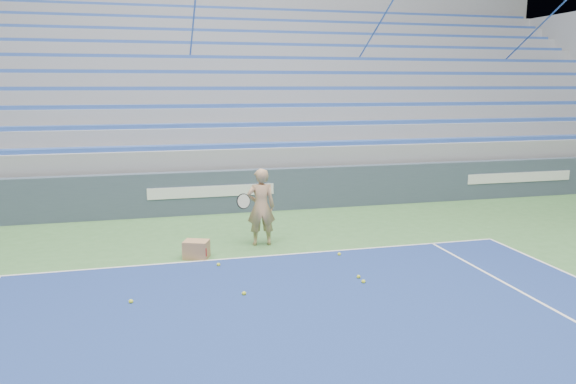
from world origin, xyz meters
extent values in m
cube|color=white|center=(0.00, 11.88, 0.01)|extent=(10.97, 0.05, 0.00)
cube|color=#3A4859|center=(0.00, 15.88, 0.55)|extent=(30.00, 0.30, 1.10)
cube|color=white|center=(0.00, 15.72, 0.60)|extent=(3.20, 0.02, 0.28)
cube|color=white|center=(9.00, 15.72, 0.60)|extent=(3.40, 0.02, 0.28)
cube|color=gray|center=(0.00, 20.43, 0.55)|extent=(30.00, 8.50, 1.10)
cube|color=gray|center=(0.00, 20.43, 1.35)|extent=(30.00, 8.50, 0.50)
cube|color=#3053AD|center=(0.00, 16.56, 1.66)|extent=(29.60, 0.42, 0.11)
cube|color=gray|center=(0.00, 20.86, 1.85)|extent=(30.00, 7.65, 0.50)
cube|color=#3053AD|center=(0.00, 17.41, 2.16)|extent=(29.60, 0.42, 0.11)
cube|color=gray|center=(0.00, 21.28, 2.35)|extent=(30.00, 6.80, 0.50)
cube|color=#3053AD|center=(0.00, 18.26, 2.66)|extent=(29.60, 0.42, 0.11)
cube|color=gray|center=(0.00, 21.71, 2.85)|extent=(30.00, 5.95, 0.50)
cube|color=#3053AD|center=(0.00, 19.11, 3.16)|extent=(29.60, 0.42, 0.11)
cube|color=gray|center=(0.00, 22.13, 3.35)|extent=(30.00, 5.10, 0.50)
cube|color=#3053AD|center=(0.00, 19.96, 3.66)|extent=(29.60, 0.42, 0.11)
cube|color=gray|center=(0.00, 22.56, 3.85)|extent=(30.00, 4.25, 0.50)
cube|color=#3053AD|center=(0.00, 20.81, 4.15)|extent=(29.60, 0.42, 0.11)
cube|color=gray|center=(0.00, 22.98, 4.35)|extent=(30.00, 3.40, 0.50)
cube|color=#3053AD|center=(0.00, 21.66, 4.65)|extent=(29.60, 0.42, 0.11)
cube|color=gray|center=(0.00, 23.41, 4.85)|extent=(30.00, 2.55, 0.50)
cube|color=#3053AD|center=(0.00, 22.51, 5.15)|extent=(29.60, 0.42, 0.11)
cube|color=gray|center=(0.00, 23.84, 5.35)|extent=(30.00, 1.70, 0.50)
cube|color=#3053AD|center=(0.00, 23.36, 5.65)|extent=(29.60, 0.42, 0.11)
cube|color=gray|center=(0.00, 24.26, 5.85)|extent=(30.00, 0.85, 0.50)
cube|color=#3053AD|center=(0.00, 24.21, 6.15)|extent=(29.60, 0.42, 0.11)
cube|color=gray|center=(0.00, 24.98, 3.65)|extent=(31.00, 0.40, 7.30)
cylinder|color=#325EAF|center=(0.00, 20.43, 4.60)|extent=(0.05, 8.53, 5.04)
cylinder|color=#325EAF|center=(6.00, 20.43, 4.60)|extent=(0.05, 8.53, 5.04)
cylinder|color=#325EAF|center=(12.00, 20.43, 4.60)|extent=(0.05, 8.53, 5.04)
imported|color=tan|center=(0.66, 12.72, 0.80)|extent=(0.61, 0.42, 1.60)
cylinder|color=black|center=(0.31, 12.47, 0.95)|extent=(0.12, 0.27, 0.08)
cylinder|color=beige|center=(0.21, 12.19, 1.05)|extent=(0.29, 0.16, 0.28)
torus|color=black|center=(0.21, 12.19, 1.05)|extent=(0.31, 0.18, 0.30)
cube|color=#A77A51|center=(-0.73, 12.12, 0.17)|extent=(0.55, 0.49, 0.34)
cube|color=#B21E19|center=(-0.73, 11.94, 0.17)|extent=(0.35, 0.15, 0.15)
sphere|color=#D2E12E|center=(-0.18, 9.98, 0.03)|extent=(0.07, 0.07, 0.07)
sphere|color=#D2E12E|center=(-0.88, 12.53, 0.03)|extent=(0.07, 0.07, 0.07)
sphere|color=#D2E12E|center=(1.85, 10.27, 0.03)|extent=(0.07, 0.07, 0.07)
sphere|color=#D2E12E|center=(-1.90, 10.07, 0.03)|extent=(0.07, 0.07, 0.07)
sphere|color=#D2E12E|center=(1.96, 11.58, 0.03)|extent=(0.07, 0.07, 0.07)
sphere|color=#D2E12E|center=(1.84, 10.02, 0.03)|extent=(0.07, 0.07, 0.07)
sphere|color=#D2E12E|center=(-0.39, 11.51, 0.03)|extent=(0.07, 0.07, 0.07)
camera|label=1|loc=(-1.58, 1.72, 3.25)|focal=35.00mm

